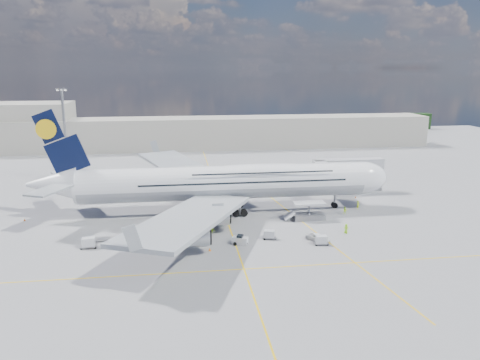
{
  "coord_description": "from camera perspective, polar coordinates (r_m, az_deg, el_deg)",
  "views": [
    {
      "loc": [
        -9.88,
        -87.45,
        30.79
      ],
      "look_at": [
        3.2,
        8.0,
        7.66
      ],
      "focal_mm": 35.0,
      "sensor_mm": 36.0,
      "label": 1
    }
  ],
  "objects": [
    {
      "name": "baggage_tug",
      "position": [
        84.37,
        0.0,
        -7.35
      ],
      "size": [
        3.06,
        2.25,
        1.73
      ],
      "rotation": [
        0.0,
        0.0,
        -0.39
      ],
      "color": "silver",
      "rests_on": "ground"
    },
    {
      "name": "taxi_line_diag",
      "position": [
        104.95,
        5.72,
        -3.62
      ],
      "size": [
        14.16,
        99.06,
        0.01
      ],
      "primitive_type": "cube",
      "rotation": [
        0.0,
        0.0,
        0.14
      ],
      "color": "yellow",
      "rests_on": "ground"
    },
    {
      "name": "cone_nose",
      "position": [
        117.09,
        13.91,
        -2.03
      ],
      "size": [
        0.37,
        0.37,
        0.48
      ],
      "color": "#D55C0B",
      "rests_on": "ground"
    },
    {
      "name": "cone_wing_right_inner",
      "position": [
        81.77,
        -3.71,
        -8.43
      ],
      "size": [
        0.46,
        0.46,
        0.59
      ],
      "color": "#D55C0B",
      "rests_on": "ground"
    },
    {
      "name": "catering_truck_inner",
      "position": [
        125.45,
        -6.09,
        0.03
      ],
      "size": [
        6.47,
        3.44,
        3.67
      ],
      "rotation": [
        0.0,
        0.0,
        -0.22
      ],
      "color": "gray",
      "rests_on": "ground"
    },
    {
      "name": "taxi_line_main",
      "position": [
        93.23,
        -1.29,
        -5.78
      ],
      "size": [
        0.25,
        220.0,
        0.01
      ],
      "primitive_type": "cube",
      "color": "yellow",
      "rests_on": "ground"
    },
    {
      "name": "cone_wing_right_outer",
      "position": [
        86.46,
        -13.12,
        -7.53
      ],
      "size": [
        0.47,
        0.47,
        0.6
      ],
      "color": "#D55C0B",
      "rests_on": "ground"
    },
    {
      "name": "airliner",
      "position": [
        100.85,
        -1.81,
        -0.23
      ],
      "size": [
        77.26,
        79.15,
        23.71
      ],
      "color": "white",
      "rests_on": "ground"
    },
    {
      "name": "ground",
      "position": [
        93.24,
        -1.29,
        -5.78
      ],
      "size": [
        300.0,
        300.0,
        0.0
      ],
      "primitive_type": "plane",
      "color": "gray",
      "rests_on": "ground"
    },
    {
      "name": "terminal",
      "position": [
        184.39,
        -4.68,
        5.73
      ],
      "size": [
        180.0,
        16.0,
        12.0
      ],
      "primitive_type": "cube",
      "color": "#B2AD9E",
      "rests_on": "ground"
    },
    {
      "name": "dolly_row_c",
      "position": [
        84.52,
        -11.2,
        -7.88
      ],
      "size": [
        3.27,
        2.1,
        0.45
      ],
      "rotation": [
        0.0,
        0.0,
        -0.17
      ],
      "color": "gray",
      "rests_on": "ground"
    },
    {
      "name": "crew_wing",
      "position": [
        93.42,
        -5.07,
        -5.18
      ],
      "size": [
        0.71,
        1.19,
        1.9
      ],
      "primitive_type": "imported",
      "rotation": [
        0.0,
        0.0,
        1.81
      ],
      "color": "#BFDE17",
      "rests_on": "ground"
    },
    {
      "name": "tree_line",
      "position": [
        234.39,
        4.57,
        6.9
      ],
      "size": [
        160.0,
        6.0,
        8.0
      ],
      "primitive_type": "cube",
      "color": "#193814",
      "rests_on": "ground"
    },
    {
      "name": "crew_van",
      "position": [
        91.83,
        12.82,
        -5.82
      ],
      "size": [
        1.07,
        1.08,
        1.89
      ],
      "primitive_type": "imported",
      "rotation": [
        0.0,
        0.0,
        2.34
      ],
      "color": "#91E418",
      "rests_on": "ground"
    },
    {
      "name": "crew_tug",
      "position": [
        89.82,
        -3.43,
        -6.03
      ],
      "size": [
        1.05,
        0.63,
        1.59
      ],
      "primitive_type": "imported",
      "rotation": [
        0.0,
        0.0,
        -0.04
      ],
      "color": "#B1EF19",
      "rests_on": "ground"
    },
    {
      "name": "service_van",
      "position": [
        87.26,
        9.46,
        -6.92
      ],
      "size": [
        4.39,
        4.72,
        1.23
      ],
      "primitive_type": "imported",
      "rotation": [
        0.0,
        0.0,
        0.69
      ],
      "color": "white",
      "rests_on": "ground"
    },
    {
      "name": "cone_wing_left_inner",
      "position": [
        117.12,
        -9.96,
        -1.82
      ],
      "size": [
        0.42,
        0.42,
        0.54
      ],
      "color": "#D55C0B",
      "rests_on": "ground"
    },
    {
      "name": "cargo_loader",
      "position": [
        98.73,
        8.28,
        -4.05
      ],
      "size": [
        8.53,
        3.2,
        3.67
      ],
      "color": "silver",
      "rests_on": "ground"
    },
    {
      "name": "dolly_nose_near",
      "position": [
        86.98,
        3.6,
        -6.64
      ],
      "size": [
        2.89,
        2.08,
        1.64
      ],
      "rotation": [
        0.0,
        0.0,
        -0.3
      ],
      "color": "gray",
      "rests_on": "ground"
    },
    {
      "name": "cone_tail",
      "position": [
        106.64,
        -24.78,
        -4.42
      ],
      "size": [
        0.43,
        0.43,
        0.54
      ],
      "color": "#D55C0B",
      "rests_on": "ground"
    },
    {
      "name": "jet_bridge",
      "position": [
        117.88,
        12.05,
        1.48
      ],
      "size": [
        18.8,
        12.1,
        8.5
      ],
      "color": "#B7B7BC",
      "rests_on": "ground"
    },
    {
      "name": "dolly_nose_far",
      "position": [
        85.35,
        9.88,
        -7.21
      ],
      "size": [
        2.77,
        1.64,
        1.68
      ],
      "rotation": [
        0.0,
        0.0,
        -0.09
      ],
      "color": "gray",
      "rests_on": "ground"
    },
    {
      "name": "hangar",
      "position": [
        198.05,
        -25.56,
        5.87
      ],
      "size": [
        40.0,
        22.0,
        18.0
      ],
      "primitive_type": "cube",
      "color": "#B2AD9E",
      "rests_on": "ground"
    },
    {
      "name": "cone_wing_left_outer",
      "position": [
        121.94,
        -8.1,
        -1.14
      ],
      "size": [
        0.41,
        0.41,
        0.53
      ],
      "color": "#D55C0B",
      "rests_on": "ground"
    },
    {
      "name": "dolly_row_b",
      "position": [
        91.47,
        -8.08,
        -5.55
      ],
      "size": [
        3.78,
        2.84,
        2.13
      ],
      "rotation": [
        0.0,
        0.0,
        0.35
      ],
      "color": "gray",
      "rests_on": "ground"
    },
    {
      "name": "dolly_row_a",
      "position": [
        86.75,
        -17.99,
        -7.27
      ],
      "size": [
        3.1,
        1.85,
        1.88
      ],
      "rotation": [
        0.0,
        0.0,
        0.09
      ],
      "color": "gray",
      "rests_on": "ground"
    },
    {
      "name": "dolly_back",
      "position": [
        89.72,
        -16.36,
        -6.9
      ],
      "size": [
        3.32,
        2.1,
        0.46
      ],
      "rotation": [
        0.0,
        0.0,
        0.15
      ],
      "color": "gray",
      "rests_on": "ground"
    },
    {
      "name": "catering_truck_outer",
      "position": [
        137.81,
        -7.46,
        1.24
      ],
      "size": [
        6.39,
        2.54,
        3.84
      ],
      "rotation": [
        0.0,
        0.0,
        -0.0
      ],
      "color": "gray",
      "rests_on": "ground"
    },
    {
      "name": "crew_loader",
      "position": [
        103.6,
        12.67,
        -3.64
      ],
      "size": [
        1.03,
        0.98,
        1.67
      ],
      "primitive_type": "imported",
      "rotation": [
        0.0,
        0.0,
        -0.6
      ],
      "color": "#C6F519",
      "rests_on": "ground"
    },
    {
      "name": "light_mast",
      "position": [
        136.96,
        -20.53,
        5.27
      ],
      "size": [
        3.0,
        0.7,
        25.5
      ],
      "color": "gray",
      "rests_on": "ground"
    },
    {
      "name": "taxi_line_cross",
      "position": [
        74.8,
        0.49,
        -10.8
      ],
      "size": [
        120.0,
        0.25,
        0.01
      ],
      "primitive_type": "cube",
      "color": "yellow",
      "rests_on": "ground"
    },
    {
      "name": "crew_nose",
      "position": [
        107.78,
        14.19,
        -2.98
      ],
      "size": [
        0.85,
        0.8,
        1.96
      ],
      "primitive_type": "imported",
      "rotation": [
        0.0,
        0.0,
        0.63
      ],
      "color": "#C1DC17",
      "rests_on": "ground"
    }
  ]
}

